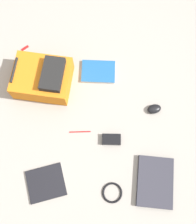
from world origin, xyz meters
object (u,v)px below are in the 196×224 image
computer_mouse (154,109)px  cable_coil (112,193)px  book_red (46,183)px  backpack (43,78)px  usb_stick (25,48)px  laptop (155,182)px  power_brick (111,139)px  book_comic (98,72)px  pen_black (80,132)px

computer_mouse → cable_coil: (-0.53, 0.33, -0.01)m
book_red → backpack: bearing=-0.0°
backpack → usb_stick: size_ratio=7.33×
laptop → power_brick: size_ratio=2.84×
computer_mouse → usb_stick: computer_mouse is taller
laptop → backpack: bearing=43.4°
book_comic → laptop: bearing=-158.5°
book_red → power_brick: bearing=-59.9°
laptop → cable_coil: (-0.05, 0.28, -0.01)m
backpack → book_red: bearing=180.0°
backpack → laptop: backpack is taller
book_comic → computer_mouse: 0.47m
laptop → book_red: bearing=87.0°
book_red → usb_stick: 0.99m
laptop → usb_stick: (1.02, 0.84, -0.01)m
usb_stick → backpack: bearing=-152.4°
cable_coil → usb_stick: 1.20m
backpack → pen_black: size_ratio=3.04×
cable_coil → power_brick: 0.34m
book_comic → pen_black: size_ratio=1.78×
laptop → pen_black: (0.36, 0.46, -0.01)m
backpack → usb_stick: bearing=27.6°
book_red → computer_mouse: bearing=-59.2°
computer_mouse → pen_black: (-0.12, 0.51, -0.02)m
book_red → cable_coil: bearing=-101.6°
backpack → power_brick: bearing=-135.3°
laptop → book_red: laptop is taller
book_red → power_brick: size_ratio=2.18×
computer_mouse → laptop: bearing=162.7°
backpack → book_red: size_ratio=1.62×
book_comic → computer_mouse: bearing=-130.1°
book_comic → book_red: 0.84m
book_red → power_brick: power_brick is taller
power_brick → usb_stick: bearing=38.8°
backpack → cable_coil: backpack is taller
computer_mouse → usb_stick: bearing=48.0°
pen_black → book_red: bearing=144.3°
power_brick → usb_stick: (0.73, 0.59, -0.01)m
book_red → computer_mouse: (0.44, -0.74, 0.01)m
computer_mouse → power_brick: computer_mouse is taller
backpack → power_brick: backpack is taller
book_comic → usb_stick: (0.23, 0.53, -0.01)m
backpack → laptop: 1.01m
cable_coil → computer_mouse: bearing=-31.9°
backpack → cable_coil: 0.89m
computer_mouse → power_brick: size_ratio=0.77×
computer_mouse → usb_stick: (0.54, 0.89, -0.02)m
computer_mouse → usb_stick: size_ratio=1.60×
backpack → book_comic: backpack is taller
book_red → computer_mouse: computer_mouse is taller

